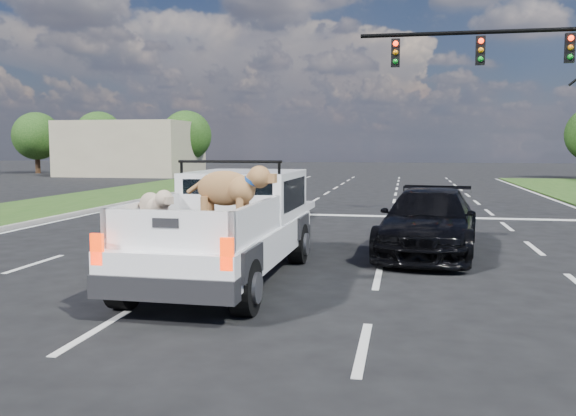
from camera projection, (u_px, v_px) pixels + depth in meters
name	position (u px, v px, depth m)	size (l,w,h in m)	color
ground	(285.00, 274.00, 11.54)	(160.00, 160.00, 0.00)	black
road_markings	(328.00, 228.00, 17.95)	(17.75, 60.00, 0.01)	silver
curb_left	(39.00, 221.00, 19.10)	(0.15, 60.00, 0.14)	#99948D
traffic_signal	(562.00, 75.00, 19.96)	(9.11, 0.31, 7.00)	black
building_left	(132.00, 149.00, 50.25)	(10.00, 8.00, 4.40)	tan
tree_far_a	(37.00, 136.00, 53.98)	(4.20, 4.20, 5.40)	#332114
tree_far_b	(99.00, 136.00, 52.85)	(4.20, 4.20, 5.40)	#332114
tree_far_c	(186.00, 136.00, 51.34)	(4.20, 4.20, 5.40)	#332114
pickup_truck	(230.00, 224.00, 11.04)	(2.25, 5.81, 2.17)	black
silver_sedan	(255.00, 197.00, 19.45)	(1.85, 4.59, 1.56)	silver
black_coupe	(429.00, 222.00, 13.68)	(2.03, 4.99, 1.45)	black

